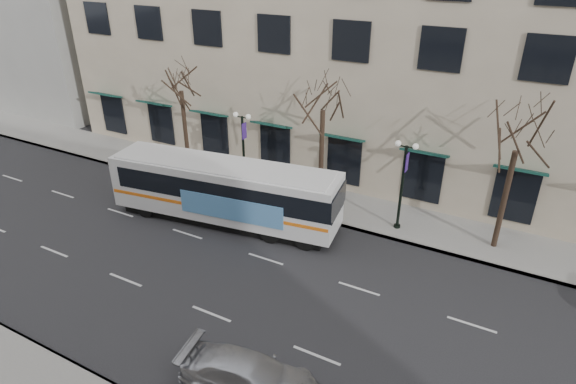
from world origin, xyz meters
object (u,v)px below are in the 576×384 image
Objects in this scene: lamp_post_right at (402,182)px; silver_car at (250,377)px; tree_far_right at (520,132)px; city_bus at (226,190)px; tree_far_left at (180,76)px; lamp_post_left at (244,148)px; tree_far_mid at (323,94)px.

lamp_post_right is 13.39m from silver_car.
city_bus is (-13.87, -4.23, -4.48)m from tree_far_right.
city_bus is (-8.88, -3.63, -1.00)m from lamp_post_right.
tree_far_left reaches higher than lamp_post_right.
lamp_post_right is 1.03× the size of silver_car.
tree_far_right is 15.18m from city_bus.
lamp_post_left is at bearing -6.83° from tree_far_left.
lamp_post_right is (15.01, -0.60, -3.75)m from tree_far_left.
tree_far_mid reaches higher than tree_far_right.
silver_car is at bearing -45.18° from tree_far_left.
tree_far_mid is 6.40m from lamp_post_left.
lamp_post_right is at bearing -6.83° from tree_far_mid.
tree_far_mid is 10.01m from tree_far_right.
silver_car is (3.65, -13.74, -6.17)m from tree_far_mid.
lamp_post_left and lamp_post_right have the same top height.
tree_far_left is 15.48m from lamp_post_right.
tree_far_left is 8.84m from city_bus.
silver_car is at bearing -59.44° from city_bus.
lamp_post_right is at bearing 0.00° from lamp_post_left.
city_bus reaches higher than silver_car.
lamp_post_left is (-14.99, -0.60, -3.48)m from tree_far_right.
tree_far_mid is at bearing 39.77° from city_bus.
tree_far_left reaches higher than silver_car.
lamp_post_right is at bearing -173.15° from tree_far_right.
tree_far_left is 20.00m from tree_far_right.
tree_far_right is at bearing 6.85° from lamp_post_right.
tree_far_right is at bearing -32.49° from silver_car.
lamp_post_right is (10.00, 0.00, 0.00)m from lamp_post_left.
tree_far_right is 1.55× the size of lamp_post_right.
tree_far_left is 10.00m from tree_far_mid.
tree_far_left is 1.64× the size of silver_car.
lamp_post_right is 9.64m from city_bus.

